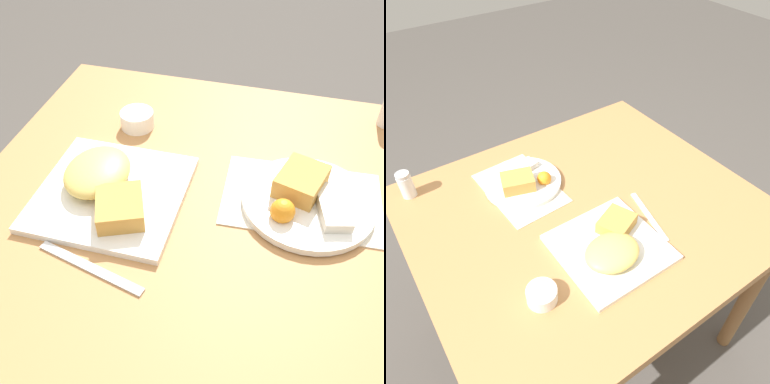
{
  "view_description": "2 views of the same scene",
  "coord_description": "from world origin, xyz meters",
  "views": [
    {
      "loc": [
        0.51,
        0.14,
        1.3
      ],
      "look_at": [
        -0.03,
        -0.0,
        0.76
      ],
      "focal_mm": 42.0,
      "sensor_mm": 36.0,
      "label": 1
    },
    {
      "loc": [
        -0.46,
        -0.63,
        1.49
      ],
      "look_at": [
        -0.01,
        0.03,
        0.75
      ],
      "focal_mm": 35.0,
      "sensor_mm": 36.0,
      "label": 2
    }
  ],
  "objects": [
    {
      "name": "plate_square_near",
      "position": [
        -0.04,
        -0.17,
        0.73
      ],
      "size": [
        0.27,
        0.27,
        0.06
      ],
      "color": "white",
      "rests_on": "dining_table"
    },
    {
      "name": "dining_table",
      "position": [
        0.0,
        0.0,
        0.62
      ],
      "size": [
        0.99,
        0.87,
        0.7
      ],
      "color": "#B27A47",
      "rests_on": "ground_plane"
    },
    {
      "name": "butter_knife",
      "position": [
        0.13,
        -0.13,
        0.71
      ],
      "size": [
        0.06,
        0.2,
        0.0
      ],
      "rotation": [
        0.0,
        0.0,
        1.33
      ],
      "color": "silver",
      "rests_on": "dining_table"
    },
    {
      "name": "plate_oval_far",
      "position": [
        -0.11,
        0.2,
        0.72
      ],
      "size": [
        0.24,
        0.24,
        0.05
      ],
      "color": "white",
      "rests_on": "menu_card"
    },
    {
      "name": "menu_card",
      "position": [
        -0.12,
        0.19,
        0.71
      ],
      "size": [
        0.21,
        0.3,
        0.0
      ],
      "rotation": [
        0.0,
        0.0,
        0.05
      ],
      "color": "beige",
      "rests_on": "dining_table"
    },
    {
      "name": "sauce_ramekin",
      "position": [
        -0.26,
        -0.19,
        0.72
      ],
      "size": [
        0.07,
        0.07,
        0.04
      ],
      "color": "white",
      "rests_on": "dining_table"
    }
  ]
}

